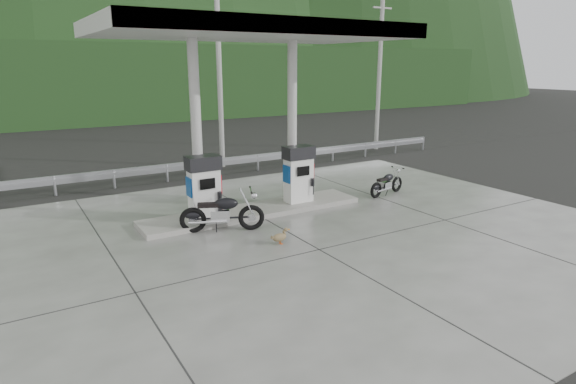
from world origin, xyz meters
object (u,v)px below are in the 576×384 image
duck (279,238)px  motorcycle_left (222,213)px  gas_pump_left (204,187)px  gas_pump_right (299,174)px  motorcycle_right (387,184)px

duck → motorcycle_left: bearing=115.5°
gas_pump_left → duck: size_ratio=3.70×
motorcycle_left → duck: 1.90m
gas_pump_right → motorcycle_left: gas_pump_right is taller
motorcycle_right → gas_pump_right: bearing=160.5°
gas_pump_left → motorcycle_left: gas_pump_left is taller
motorcycle_left → motorcycle_right: bearing=27.8°
motorcycle_right → duck: (-5.64, -2.21, -0.22)m
motorcycle_left → duck: motorcycle_left is taller
gas_pump_left → gas_pump_right: (3.20, 0.00, 0.00)m
motorcycle_right → motorcycle_left: bearing=172.8°
gas_pump_left → duck: gas_pump_left is taller
gas_pump_left → motorcycle_left: 1.13m
gas_pump_left → gas_pump_right: same height
gas_pump_right → duck: 3.60m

